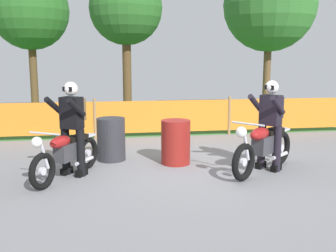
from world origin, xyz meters
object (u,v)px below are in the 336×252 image
oil_drum (176,142)px  rider_trailing (72,123)px  motorcycle_lead (264,146)px  motorcycle_trailing (67,154)px  spare_drum (111,139)px  rider_lead (271,120)px

oil_drum → rider_trailing: bearing=-166.0°
motorcycle_lead → rider_trailing: (-3.45, 0.35, 0.47)m
motorcycle_lead → motorcycle_trailing: motorcycle_lead is taller
spare_drum → oil_drum: bearing=-20.9°
motorcycle_trailing → rider_trailing: rider_trailing is taller
oil_drum → spare_drum: 1.36m
motorcycle_trailing → rider_trailing: bearing=-179.5°
motorcycle_trailing → rider_lead: bearing=120.0°
motorcycle_trailing → oil_drum: bearing=138.4°
rider_trailing → spare_drum: (0.69, 0.97, -0.51)m
motorcycle_lead → spare_drum: (-2.77, 1.32, -0.05)m
oil_drum → spare_drum: same height
rider_trailing → oil_drum: (1.95, 0.49, -0.51)m
motorcycle_lead → spare_drum: size_ratio=1.93×
rider_lead → rider_trailing: bearing=-43.2°
rider_trailing → oil_drum: 2.08m
motorcycle_trailing → oil_drum: motorcycle_trailing is taller
motorcycle_lead → motorcycle_trailing: size_ratio=0.98×
rider_lead → spare_drum: 3.21m
rider_lead → oil_drum: rider_lead is taller
motorcycle_trailing → motorcycle_lead: bearing=117.6°
motorcycle_lead → oil_drum: motorcycle_lead is taller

